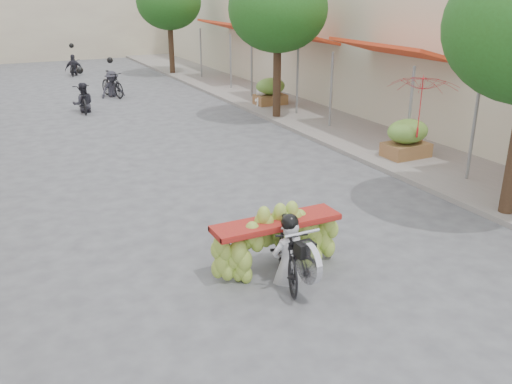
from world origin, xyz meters
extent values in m
cube|color=gray|center=(7.00, 15.00, 0.06)|extent=(4.00, 60.00, 0.12)
cube|color=beige|center=(12.00, 14.00, 3.00)|extent=(8.00, 40.00, 6.00)
cylinder|color=slate|center=(6.30, 5.90, 1.27)|extent=(0.08, 0.08, 2.55)
cube|color=red|center=(7.12, 10.00, 2.75)|extent=(1.77, 4.20, 0.53)
cylinder|color=slate|center=(6.30, 8.10, 1.27)|extent=(0.08, 0.08, 2.55)
cylinder|color=slate|center=(6.30, 11.90, 1.27)|extent=(0.08, 0.08, 2.55)
cube|color=red|center=(7.12, 16.00, 2.75)|extent=(1.77, 4.20, 0.53)
cylinder|color=slate|center=(6.30, 14.10, 1.27)|extent=(0.08, 0.08, 2.55)
cylinder|color=slate|center=(6.30, 17.90, 1.27)|extent=(0.08, 0.08, 2.55)
cube|color=red|center=(7.12, 22.00, 2.75)|extent=(1.77, 4.20, 0.53)
cylinder|color=slate|center=(6.30, 20.10, 1.27)|extent=(0.08, 0.08, 2.55)
cylinder|color=slate|center=(6.30, 23.90, 1.27)|extent=(0.08, 0.08, 2.55)
cube|color=beige|center=(0.00, 38.00, 3.50)|extent=(20.00, 6.00, 7.00)
cylinder|color=#3A2719|center=(5.40, 14.00, 1.60)|extent=(0.28, 0.28, 3.20)
ellipsoid|color=#1E5519|center=(5.40, 14.00, 3.80)|extent=(3.40, 3.40, 2.90)
cylinder|color=#3A2719|center=(5.40, 26.00, 1.60)|extent=(0.28, 0.28, 3.20)
ellipsoid|color=#1E5519|center=(5.40, 26.00, 3.80)|extent=(3.40, 3.40, 2.90)
cube|color=brown|center=(6.20, 8.00, 0.37)|extent=(1.20, 0.80, 0.50)
ellipsoid|color=olive|center=(6.20, 8.00, 0.95)|extent=(1.20, 0.88, 0.66)
cube|color=brown|center=(6.20, 16.00, 0.37)|extent=(1.20, 0.80, 0.50)
ellipsoid|color=olive|center=(6.20, 16.00, 0.95)|extent=(1.20, 0.88, 0.66)
imported|color=black|center=(0.06, 3.76, 0.53)|extent=(1.06, 1.85, 1.05)
cylinder|color=silver|center=(0.06, 3.11, 0.62)|extent=(0.10, 0.66, 0.66)
cube|color=black|center=(0.06, 3.21, 0.80)|extent=(0.28, 0.22, 0.22)
cylinder|color=silver|center=(0.06, 3.31, 1.02)|extent=(0.60, 0.05, 0.05)
cube|color=maroon|center=(0.06, 4.11, 0.88)|extent=(2.18, 0.55, 0.10)
imported|color=silver|center=(0.06, 3.71, 1.08)|extent=(0.56, 0.42, 1.57)
sphere|color=black|center=(0.06, 3.68, 1.84)|extent=(0.28, 0.28, 0.28)
imported|color=red|center=(6.10, 7.49, 2.42)|extent=(2.05, 2.05, 1.65)
imported|color=white|center=(5.83, 16.01, 0.92)|extent=(0.91, 0.79, 1.59)
imported|color=black|center=(-0.64, 18.35, 0.47)|extent=(0.77, 1.72, 0.94)
imported|color=#2C2B34|center=(-0.64, 18.35, 1.12)|extent=(0.83, 0.55, 1.65)
sphere|color=black|center=(-0.64, 18.35, 1.58)|extent=(0.26, 0.26, 0.26)
imported|color=black|center=(1.03, 20.94, 0.56)|extent=(1.04, 1.99, 1.13)
imported|color=#2C2B34|center=(1.03, 20.94, 1.12)|extent=(1.17, 0.82, 1.65)
sphere|color=black|center=(1.03, 20.94, 1.58)|extent=(0.26, 0.26, 0.26)
imported|color=black|center=(0.53, 28.11, 0.40)|extent=(1.02, 1.53, 0.80)
imported|color=#2C2B34|center=(0.53, 28.11, 1.12)|extent=(1.10, 0.86, 1.65)
sphere|color=black|center=(0.53, 28.11, 1.58)|extent=(0.26, 0.26, 0.26)
camera|label=1|loc=(-3.83, -3.00, 4.47)|focal=38.00mm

